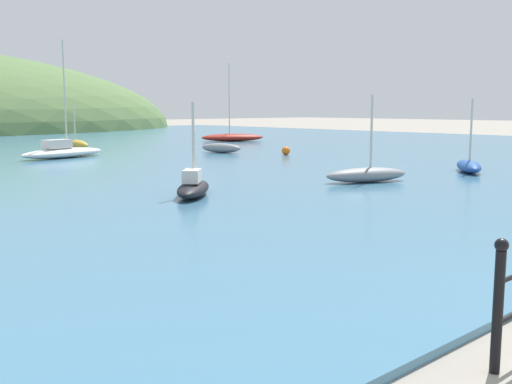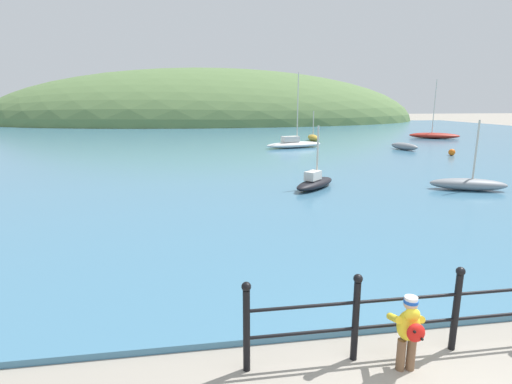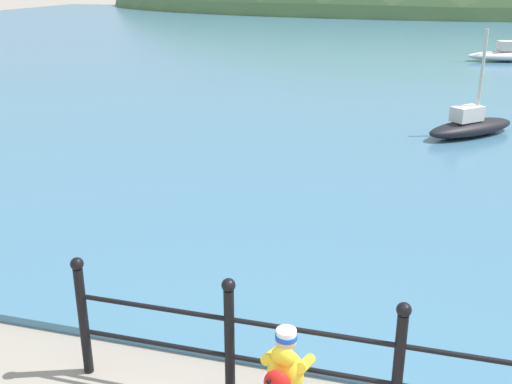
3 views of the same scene
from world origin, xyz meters
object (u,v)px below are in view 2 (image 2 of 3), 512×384
(boat_green_fishing, at_px, (468,184))
(boat_far_right, at_px, (294,144))
(mooring_buoy, at_px, (452,152))
(boat_nearest_quay, at_px, (434,135))
(boat_far_left, at_px, (404,146))
(boat_twin_mast, at_px, (313,138))
(boat_white_sailboat, at_px, (315,182))
(child_in_coat, at_px, (409,327))

(boat_green_fishing, relative_size, boat_far_right, 0.54)
(boat_far_right, height_order, mooring_buoy, boat_far_right)
(boat_nearest_quay, height_order, mooring_buoy, boat_nearest_quay)
(boat_far_left, bearing_deg, boat_twin_mast, 121.95)
(boat_green_fishing, distance_m, mooring_buoy, 10.54)
(boat_twin_mast, distance_m, boat_white_sailboat, 18.70)
(boat_far_left, height_order, boat_nearest_quay, boat_nearest_quay)
(mooring_buoy, bearing_deg, boat_far_right, 147.08)
(child_in_coat, bearing_deg, boat_green_fishing, 50.29)
(boat_far_right, bearing_deg, boat_nearest_quay, 20.09)
(child_in_coat, height_order, boat_far_right, boat_far_right)
(child_in_coat, distance_m, boat_twin_mast, 29.02)
(boat_green_fishing, bearing_deg, child_in_coat, -129.71)
(boat_far_right, bearing_deg, boat_white_sailboat, -100.91)
(child_in_coat, xyz_separation_m, boat_far_left, (11.66, 21.16, -0.27))
(boat_green_fishing, bearing_deg, boat_far_right, 101.63)
(child_in_coat, relative_size, mooring_buoy, 2.53)
(boat_twin_mast, xyz_separation_m, boat_far_right, (-2.83, -4.58, 0.01))
(boat_green_fishing, xyz_separation_m, boat_far_left, (4.17, 12.14, 0.00))
(boat_far_left, bearing_deg, boat_far_right, 161.87)
(boat_green_fishing, bearing_deg, boat_nearest_quay, 60.41)
(boat_far_left, bearing_deg, boat_white_sailboat, -131.50)
(child_in_coat, relative_size, boat_twin_mast, 0.41)
(boat_far_left, height_order, boat_far_right, boat_far_right)
(boat_far_right, relative_size, boat_white_sailboat, 2.19)
(child_in_coat, relative_size, boat_far_right, 0.19)
(boat_twin_mast, height_order, boat_nearest_quay, boat_nearest_quay)
(boat_white_sailboat, bearing_deg, boat_far_left, 48.50)
(child_in_coat, distance_m, boat_nearest_quay, 34.20)
(boat_green_fishing, xyz_separation_m, boat_white_sailboat, (-5.55, 1.16, 0.00))
(boat_twin_mast, height_order, boat_green_fishing, boat_green_fishing)
(boat_white_sailboat, bearing_deg, boat_green_fishing, -11.80)
(boat_white_sailboat, bearing_deg, boat_twin_mast, 73.21)
(boat_green_fishing, height_order, mooring_buoy, boat_green_fishing)
(boat_green_fishing, bearing_deg, boat_far_left, 71.06)
(boat_twin_mast, relative_size, boat_green_fishing, 0.88)
(boat_far_left, relative_size, boat_white_sailboat, 0.97)
(mooring_buoy, bearing_deg, child_in_coat, -125.90)
(boat_far_left, bearing_deg, boat_nearest_quay, 47.05)
(boat_far_right, relative_size, mooring_buoy, 12.97)
(boat_green_fishing, height_order, boat_white_sailboat, boat_green_fishing)
(child_in_coat, xyz_separation_m, boat_green_fishing, (7.49, 9.02, -0.27))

